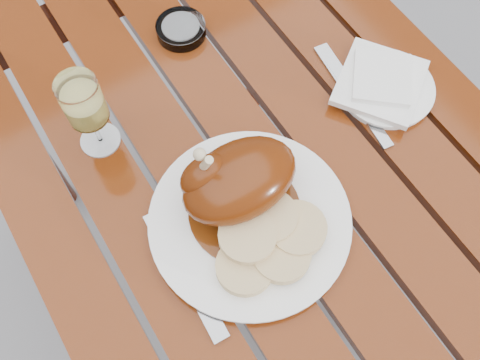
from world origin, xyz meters
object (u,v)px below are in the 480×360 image
at_px(side_plate, 386,88).
at_px(ashtray, 181,29).
at_px(table, 261,243).
at_px(dinner_plate, 250,221).
at_px(wine_glass, 89,115).

distance_m(side_plate, ashtray, 0.39).
height_order(table, side_plate, side_plate).
xyz_separation_m(table, side_plate, (0.26, 0.02, 0.38)).
xyz_separation_m(dinner_plate, wine_glass, (-0.13, 0.26, 0.07)).
height_order(wine_glass, ashtray, wine_glass).
relative_size(dinner_plate, wine_glass, 1.97).
bearing_deg(dinner_plate, table, 39.56).
bearing_deg(ashtray, dinner_plate, -104.11).
bearing_deg(dinner_plate, side_plate, 13.95).
height_order(wine_glass, side_plate, wine_glass).
bearing_deg(table, side_plate, 3.97).
bearing_deg(side_plate, table, -176.03).
height_order(dinner_plate, wine_glass, wine_glass).
height_order(table, dinner_plate, dinner_plate).
bearing_deg(table, wine_glass, 137.50).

